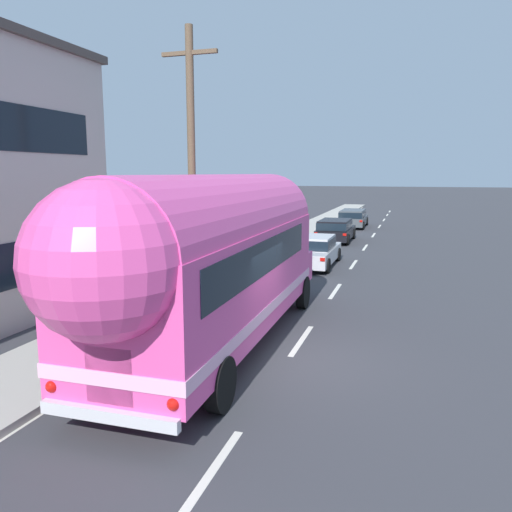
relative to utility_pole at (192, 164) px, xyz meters
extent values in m
plane|color=#38383D|center=(4.10, -3.91, -4.42)|extent=(300.00, 300.00, 0.00)
cube|color=silver|center=(4.10, -8.49, -4.42)|extent=(0.14, 2.40, 0.01)
cube|color=silver|center=(4.10, -2.56, -4.42)|extent=(0.14, 2.40, 0.01)
cube|color=silver|center=(4.10, 3.00, -4.42)|extent=(0.14, 2.40, 0.01)
cube|color=silver|center=(4.10, 8.52, -4.42)|extent=(0.14, 2.40, 0.01)
cube|color=silver|center=(4.10, 14.10, -4.42)|extent=(0.14, 2.40, 0.01)
cube|color=silver|center=(4.10, 20.05, -4.42)|extent=(0.14, 2.40, 0.01)
cube|color=silver|center=(4.10, 25.94, -4.42)|extent=(0.14, 2.40, 0.01)
cube|color=silver|center=(4.10, 31.72, -4.42)|extent=(0.14, 2.40, 0.01)
cube|color=silver|center=(4.10, 37.38, -4.42)|extent=(0.14, 2.40, 0.01)
cube|color=silver|center=(4.10, 42.13, -4.42)|extent=(0.14, 2.40, 0.01)
cube|color=silver|center=(0.59, 8.09, -4.42)|extent=(0.12, 80.00, 0.01)
cube|color=#ADA89E|center=(-0.71, 6.09, -4.35)|extent=(2.60, 90.00, 0.15)
cylinder|color=brown|center=(0.00, 0.00, -0.17)|extent=(0.24, 0.24, 8.50)
cube|color=brown|center=(0.00, 0.00, 3.28)|extent=(1.80, 0.12, 0.12)
cube|color=#EA4C9E|center=(2.36, -3.74, -2.67)|extent=(2.60, 9.18, 2.30)
cylinder|color=#EA4C9E|center=(2.36, -3.74, -1.52)|extent=(2.55, 9.08, 2.45)
sphere|color=#EA4C9E|center=(2.41, -8.26, -1.52)|extent=(2.40, 2.40, 2.40)
cube|color=#EA4C9E|center=(2.30, 1.49, -3.35)|extent=(2.27, 1.32, 0.95)
cube|color=#F4B2D6|center=(2.36, -3.74, -3.32)|extent=(2.64, 9.22, 0.24)
cube|color=black|center=(2.36, -4.04, -2.07)|extent=(2.61, 7.38, 0.76)
cube|color=black|center=(2.41, -8.27, -2.02)|extent=(2.00, 0.10, 0.84)
cube|color=#F4B2D6|center=(2.41, -8.28, -3.27)|extent=(0.80, 0.07, 0.90)
cube|color=silver|center=(2.41, -8.37, -3.87)|extent=(2.34, 0.17, 0.20)
sphere|color=red|center=(1.36, -8.31, -3.57)|extent=(0.20, 0.20, 0.20)
sphere|color=red|center=(3.46, -8.28, -3.57)|extent=(0.20, 0.20, 0.20)
cube|color=black|center=(2.31, 0.89, -2.02)|extent=(2.14, 0.12, 0.96)
cube|color=silver|center=(2.29, 2.18, -3.47)|extent=(0.90, 0.11, 0.56)
cylinder|color=black|center=(1.14, 0.42, -3.92)|extent=(0.27, 1.00, 1.00)
cylinder|color=black|center=(3.48, 0.45, -3.92)|extent=(0.27, 1.00, 1.00)
cylinder|color=black|center=(1.22, -6.73, -3.92)|extent=(0.27, 1.00, 1.00)
cylinder|color=black|center=(3.56, -6.70, -3.92)|extent=(0.27, 1.00, 1.00)
cube|color=silver|center=(2.41, 7.66, -3.90)|extent=(1.84, 4.54, 0.60)
cube|color=silver|center=(2.41, 7.54, -3.33)|extent=(1.63, 2.19, 0.55)
cube|color=black|center=(2.41, 7.54, -3.36)|extent=(1.69, 2.23, 0.43)
cube|color=red|center=(1.63, 5.39, -3.72)|extent=(0.20, 0.04, 0.14)
cube|color=red|center=(3.21, 5.39, -3.72)|extent=(0.20, 0.04, 0.14)
cylinder|color=black|center=(1.54, 9.23, -4.10)|extent=(0.20, 0.64, 0.64)
cylinder|color=black|center=(3.28, 9.24, -4.10)|extent=(0.20, 0.64, 0.64)
cylinder|color=black|center=(1.55, 6.09, -4.10)|extent=(0.20, 0.64, 0.64)
cylinder|color=black|center=(3.29, 6.10, -4.10)|extent=(0.20, 0.64, 0.64)
cube|color=black|center=(2.12, 16.17, -3.90)|extent=(1.90, 4.36, 0.60)
cube|color=black|center=(2.12, 15.70, -3.33)|extent=(1.70, 2.91, 0.55)
cube|color=black|center=(2.12, 15.70, -3.36)|extent=(1.76, 2.95, 0.43)
cube|color=red|center=(1.29, 13.98, -3.72)|extent=(0.20, 0.04, 0.14)
cube|color=red|center=(2.95, 13.98, -3.72)|extent=(0.20, 0.04, 0.14)
cylinder|color=black|center=(1.21, 17.65, -4.10)|extent=(0.20, 0.64, 0.64)
cylinder|color=black|center=(3.02, 17.65, -4.10)|extent=(0.20, 0.64, 0.64)
cylinder|color=black|center=(1.21, 14.69, -4.10)|extent=(0.20, 0.64, 0.64)
cylinder|color=black|center=(3.03, 14.69, -4.10)|extent=(0.20, 0.64, 0.64)
cube|color=#474C51|center=(2.17, 24.78, -3.90)|extent=(1.90, 4.76, 0.60)
cube|color=#474C51|center=(2.17, 24.30, -3.33)|extent=(1.69, 3.51, 0.55)
cube|color=black|center=(2.17, 24.30, -3.36)|extent=(1.75, 3.55, 0.43)
cube|color=red|center=(1.38, 22.39, -3.72)|extent=(0.20, 0.04, 0.14)
cube|color=red|center=(3.00, 22.40, -3.72)|extent=(0.20, 0.04, 0.14)
cylinder|color=black|center=(1.26, 26.44, -4.10)|extent=(0.21, 0.64, 0.64)
cylinder|color=black|center=(3.05, 26.46, -4.10)|extent=(0.21, 0.64, 0.64)
cylinder|color=black|center=(1.29, 23.10, -4.10)|extent=(0.21, 0.64, 0.64)
cylinder|color=black|center=(3.07, 23.11, -4.10)|extent=(0.21, 0.64, 0.64)
camera|label=1|loc=(6.64, -14.40, -0.27)|focal=35.12mm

